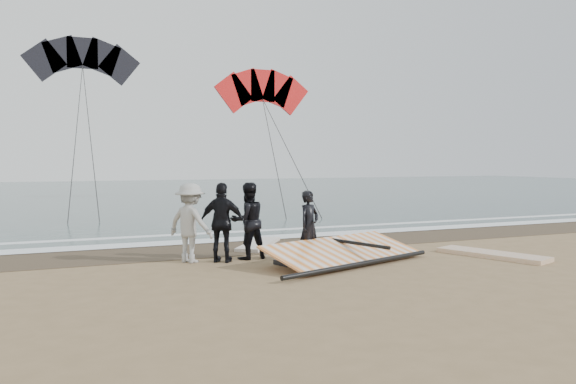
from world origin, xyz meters
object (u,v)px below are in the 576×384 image
Objects in this scene: board_white at (492,254)px; board_cream at (259,244)px; sail_rig at (339,254)px; man_main at (309,225)px.

board_white is 6.21m from board_cream.
board_white is at bearing -12.02° from sail_rig.
man_main is 4.71m from board_white.
man_main reaches higher than board_white.
man_main is 1.01m from sail_rig.
board_cream is (-0.39, 2.52, -0.79)m from man_main.
sail_rig is at bearing -37.60° from board_cream.
sail_rig is (-3.91, 0.83, 0.14)m from board_white.
board_white reaches higher than board_cream.
sail_rig is (0.52, -0.57, -0.65)m from man_main.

